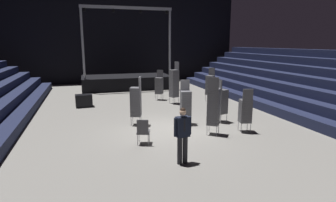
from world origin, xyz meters
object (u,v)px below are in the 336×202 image
(chair_stack_rear_left, at_px, (159,85))
(chair_stack_rear_right, at_px, (221,101))
(stage_riser, at_px, (127,81))
(equipment_road_case, at_px, (84,101))
(chair_stack_front_left, at_px, (186,103))
(chair_stack_mid_left, at_px, (210,85))
(chair_stack_front_right, at_px, (136,101))
(chair_stack_mid_right, at_px, (174,83))
(chair_stack_mid_centre, at_px, (214,106))
(loose_chair_near_man, at_px, (143,130))
(chair_stack_rear_centre, at_px, (245,110))
(man_with_tie, at_px, (183,132))

(chair_stack_rear_left, bearing_deg, chair_stack_rear_right, 136.41)
(stage_riser, xyz_separation_m, chair_stack_rear_right, (2.68, -10.89, 0.38))
(equipment_road_case, bearing_deg, chair_stack_front_left, -48.60)
(chair_stack_rear_right, bearing_deg, chair_stack_rear_left, 178.85)
(chair_stack_mid_left, bearing_deg, stage_riser, -5.58)
(chair_stack_front_right, distance_m, chair_stack_rear_right, 3.83)
(chair_stack_mid_right, xyz_separation_m, equipment_road_case, (-5.15, 0.64, -0.89))
(chair_stack_mid_right, distance_m, chair_stack_rear_left, 1.46)
(chair_stack_mid_centre, bearing_deg, loose_chair_near_man, -136.36)
(chair_stack_rear_left, xyz_separation_m, chair_stack_rear_centre, (1.66, -7.26, -0.04))
(chair_stack_mid_centre, bearing_deg, chair_stack_rear_right, 91.52)
(chair_stack_rear_left, relative_size, chair_stack_rear_centre, 1.05)
(stage_riser, xyz_separation_m, man_with_tie, (-0.50, -14.63, 0.38))
(chair_stack_front_left, relative_size, chair_stack_rear_right, 1.00)
(man_with_tie, bearing_deg, equipment_road_case, -80.05)
(chair_stack_front_left, xyz_separation_m, loose_chair_near_man, (-2.31, -1.94, -0.45))
(chair_stack_mid_centre, height_order, chair_stack_rear_right, chair_stack_mid_centre)
(chair_stack_front_right, bearing_deg, equipment_road_case, 46.55)
(chair_stack_front_right, distance_m, chair_stack_mid_left, 6.54)
(chair_stack_mid_left, distance_m, equipment_road_case, 7.57)
(chair_stack_rear_left, height_order, chair_stack_rear_right, chair_stack_rear_right)
(stage_riser, bearing_deg, chair_stack_rear_left, -76.10)
(stage_riser, relative_size, equipment_road_case, 7.61)
(man_with_tie, xyz_separation_m, chair_stack_rear_left, (1.79, 9.42, -0.03))
(chair_stack_rear_left, distance_m, chair_stack_rear_right, 5.85)
(chair_stack_rear_right, relative_size, loose_chair_near_man, 2.08)
(stage_riser, bearing_deg, chair_stack_rear_right, -76.16)
(chair_stack_front_left, distance_m, equipment_road_case, 6.55)
(equipment_road_case, relative_size, loose_chair_near_man, 0.95)
(chair_stack_front_left, relative_size, chair_stack_rear_left, 1.05)
(chair_stack_mid_centre, height_order, chair_stack_rear_centre, chair_stack_mid_centre)
(chair_stack_mid_centre, xyz_separation_m, chair_stack_rear_centre, (1.39, -0.05, -0.25))
(chair_stack_mid_centre, bearing_deg, chair_stack_rear_left, 129.89)
(man_with_tie, distance_m, chair_stack_rear_left, 9.59)
(man_with_tie, height_order, chair_stack_front_left, chair_stack_front_left)
(chair_stack_front_right, height_order, chair_stack_mid_left, chair_stack_front_right)
(chair_stack_mid_centre, bearing_deg, equipment_road_case, 164.34)
(man_with_tie, bearing_deg, chair_stack_mid_centre, -140.78)
(chair_stack_front_left, distance_m, chair_stack_front_right, 2.18)
(chair_stack_front_left, distance_m, chair_stack_rear_right, 1.67)
(stage_riser, bearing_deg, chair_stack_rear_centre, -76.71)
(chair_stack_rear_left, bearing_deg, chair_stack_mid_centre, 124.76)
(stage_riser, relative_size, chair_stack_mid_centre, 2.97)
(chair_stack_front_left, xyz_separation_m, chair_stack_mid_centre, (0.54, -1.65, 0.17))
(man_with_tie, bearing_deg, chair_stack_rear_left, -108.54)
(chair_stack_mid_centre, distance_m, chair_stack_rear_right, 1.91)
(chair_stack_front_left, distance_m, chair_stack_rear_centre, 2.57)
(chair_stack_front_left, distance_m, chair_stack_rear_left, 5.57)
(man_with_tie, xyz_separation_m, equipment_road_case, (-2.80, 8.75, -0.62))
(chair_stack_mid_left, distance_m, chair_stack_mid_right, 2.38)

